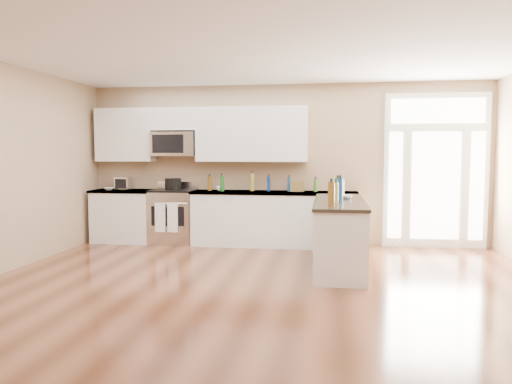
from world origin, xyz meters
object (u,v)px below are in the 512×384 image
at_px(kitchen_range, 173,216).
at_px(toaster_oven, 123,183).
at_px(peninsula_cabinet, 339,236).
at_px(stockpot, 173,184).

xyz_separation_m(kitchen_range, toaster_oven, (-0.98, 0.12, 0.57)).
bearing_deg(peninsula_cabinet, stockpot, 153.34).
xyz_separation_m(peninsula_cabinet, stockpot, (-2.87, 1.44, 0.63)).
height_order(kitchen_range, stockpot, stockpot).
bearing_deg(toaster_oven, kitchen_range, -6.15).
bearing_deg(stockpot, peninsula_cabinet, -26.66).
relative_size(kitchen_range, toaster_oven, 4.16).
xyz_separation_m(kitchen_range, stockpot, (0.01, -0.01, 0.58)).
xyz_separation_m(stockpot, toaster_oven, (-0.99, 0.12, -0.01)).
bearing_deg(toaster_oven, peninsula_cabinet, -21.36).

